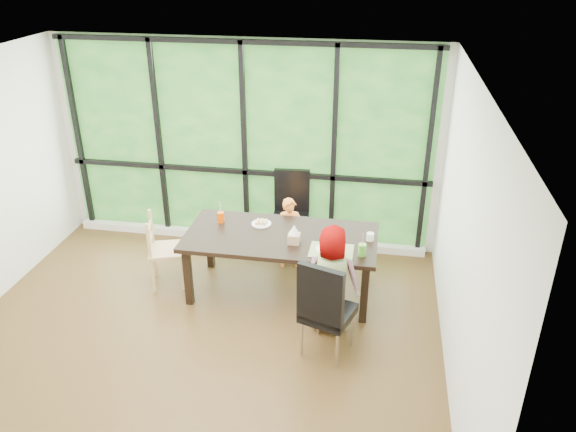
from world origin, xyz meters
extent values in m
plane|color=black|center=(0.00, 0.00, 0.00)|extent=(5.00, 5.00, 0.00)
plane|color=silver|center=(0.00, 2.25, 1.35)|extent=(5.00, 0.00, 5.00)
cube|color=#1D521E|center=(0.00, 2.23, 1.35)|extent=(4.80, 0.02, 2.65)
cube|color=silver|center=(0.00, 2.15, 0.05)|extent=(4.80, 0.12, 0.10)
cube|color=black|center=(0.69, 1.00, 0.38)|extent=(2.24, 1.22, 0.75)
cube|color=black|center=(0.64, 1.98, 0.54)|extent=(0.49, 0.49, 1.08)
cube|color=black|center=(1.34, 0.04, 0.54)|extent=(0.58, 0.58, 1.08)
cube|color=tan|center=(-0.67, 0.96, 0.45)|extent=(0.51, 0.52, 0.90)
imported|color=orange|center=(0.69, 1.61, 0.46)|extent=(0.38, 0.30, 0.92)
imported|color=slate|center=(1.33, 0.43, 0.60)|extent=(0.59, 0.38, 1.19)
cube|color=tan|center=(1.29, 0.75, 0.75)|extent=(0.47, 0.34, 0.01)
cylinder|color=white|center=(0.42, 1.23, 0.76)|extent=(0.23, 0.23, 0.01)
cylinder|color=white|center=(1.24, 0.77, 0.76)|extent=(0.24, 0.24, 0.02)
cylinder|color=#E54C00|center=(-0.06, 1.20, 0.81)|extent=(0.08, 0.08, 0.13)
cylinder|color=#56AF30|center=(1.61, 0.71, 0.82)|extent=(0.08, 0.08, 0.13)
cylinder|color=white|center=(1.69, 1.06, 0.79)|extent=(0.09, 0.09, 0.09)
cube|color=tan|center=(0.87, 0.85, 0.80)|extent=(0.13, 0.13, 0.11)
cylinder|color=white|center=(-0.06, 1.20, 0.92)|extent=(0.01, 0.04, 0.20)
cylinder|color=pink|center=(1.61, 0.71, 0.92)|extent=(0.01, 0.04, 0.20)
cone|color=white|center=(0.87, 0.85, 0.91)|extent=(0.12, 0.12, 0.11)
camera|label=1|loc=(1.73, -4.46, 3.74)|focal=35.06mm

